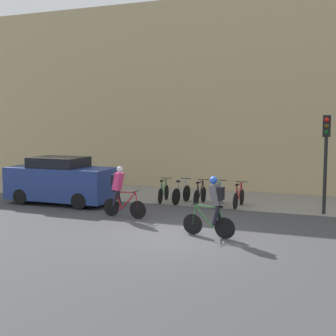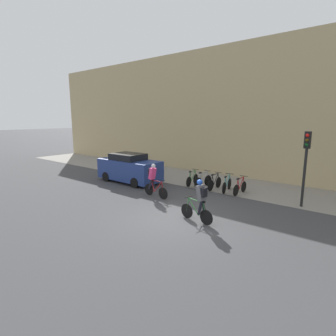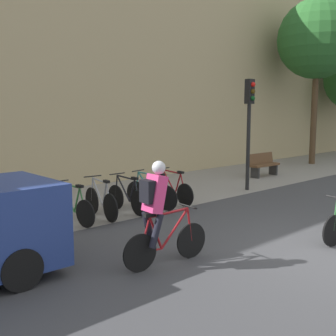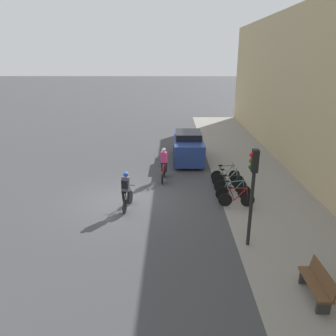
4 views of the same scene
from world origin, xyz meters
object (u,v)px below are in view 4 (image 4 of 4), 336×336
(cyclist_pink, at_px, (164,162))
(parked_car, at_px, (188,147))
(parked_bike_2, at_px, (230,185))
(parked_bike_0, at_px, (225,174))
(cyclist_grey, at_px, (126,190))
(bench, at_px, (317,284))
(parked_bike_4, at_px, (236,199))
(parked_bike_1, at_px, (228,179))
(parked_bike_3, at_px, (233,191))
(traffic_light_pole, at_px, (253,181))

(cyclist_pink, height_order, parked_car, parked_car)
(parked_bike_2, bearing_deg, parked_car, -160.75)
(parked_car, bearing_deg, parked_bike_0, 26.43)
(cyclist_grey, bearing_deg, cyclist_pink, 158.23)
(bench, height_order, parked_car, parked_car)
(bench, bearing_deg, parked_bike_2, -171.42)
(cyclist_grey, distance_m, parked_car, 7.74)
(cyclist_pink, distance_m, parked_car, 3.67)
(parked_bike_4, relative_size, bench, 1.08)
(cyclist_pink, height_order, parked_bike_0, cyclist_pink)
(parked_bike_1, distance_m, parked_bike_3, 1.55)
(parked_bike_1, relative_size, bench, 1.09)
(parked_bike_4, distance_m, bench, 5.89)
(cyclist_pink, height_order, parked_bike_3, cyclist_pink)
(cyclist_pink, height_order, bench, cyclist_pink)
(parked_car, bearing_deg, traffic_light_pole, 9.47)
(parked_bike_2, bearing_deg, parked_bike_0, -179.99)
(parked_bike_0, bearing_deg, cyclist_pink, -94.95)
(parked_bike_2, height_order, parked_bike_4, parked_bike_2)
(parked_bike_1, distance_m, parked_bike_4, 2.32)
(cyclist_grey, bearing_deg, bench, 47.61)
(cyclist_grey, relative_size, parked_bike_0, 1.10)
(parked_bike_4, xyz_separation_m, traffic_light_pole, (3.10, -0.17, 2.04))
(parked_bike_1, bearing_deg, cyclist_grey, -60.33)
(traffic_light_pole, bearing_deg, cyclist_grey, -120.33)
(parked_bike_2, distance_m, parked_bike_4, 1.55)
(parked_bike_2, xyz_separation_m, parked_bike_3, (0.78, -0.00, 0.01))
(parked_bike_1, height_order, parked_car, parked_car)
(parked_bike_2, height_order, parked_bike_3, parked_bike_3)
(cyclist_grey, height_order, bench, cyclist_grey)
(cyclist_grey, xyz_separation_m, parked_car, (-7.15, 2.97, -0.05))
(cyclist_grey, bearing_deg, parked_bike_3, 103.80)
(parked_bike_0, distance_m, parked_bike_2, 1.55)
(cyclist_pink, bearing_deg, parked_bike_3, 51.46)
(cyclist_grey, relative_size, parked_bike_2, 1.09)
(parked_bike_3, height_order, parked_car, parked_car)
(parked_bike_1, xyz_separation_m, traffic_light_pole, (5.43, -0.17, 2.02))
(cyclist_pink, relative_size, parked_car, 0.41)
(cyclist_grey, xyz_separation_m, bench, (5.38, 5.89, -0.48))
(parked_bike_2, bearing_deg, parked_bike_1, 179.96)
(parked_bike_1, bearing_deg, bench, 7.77)
(parked_bike_1, distance_m, traffic_light_pole, 5.79)
(parked_bike_0, xyz_separation_m, parked_bike_4, (3.10, -0.00, -0.00))
(cyclist_grey, xyz_separation_m, parked_bike_2, (-1.95, 4.79, -0.56))
(traffic_light_pole, distance_m, parked_car, 10.10)
(parked_bike_2, distance_m, traffic_light_pole, 5.08)
(bench, relative_size, parked_car, 0.34)
(cyclist_pink, bearing_deg, parked_bike_4, 44.09)
(cyclist_grey, relative_size, traffic_light_pole, 0.50)
(parked_bike_0, height_order, bench, parked_bike_0)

